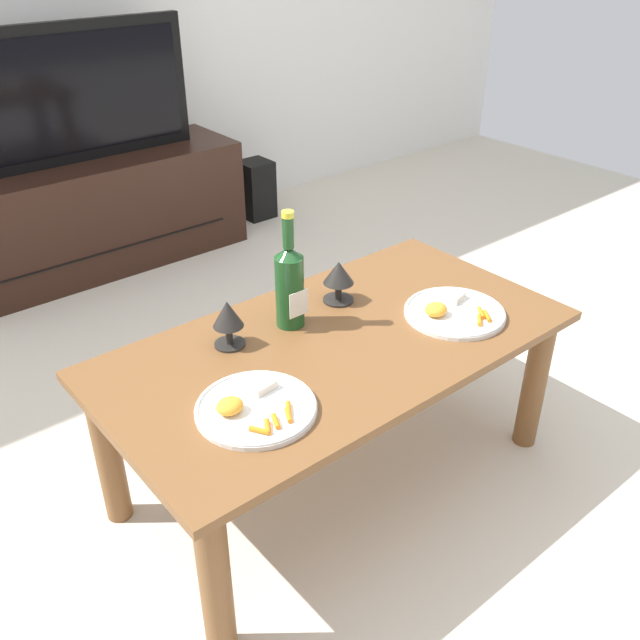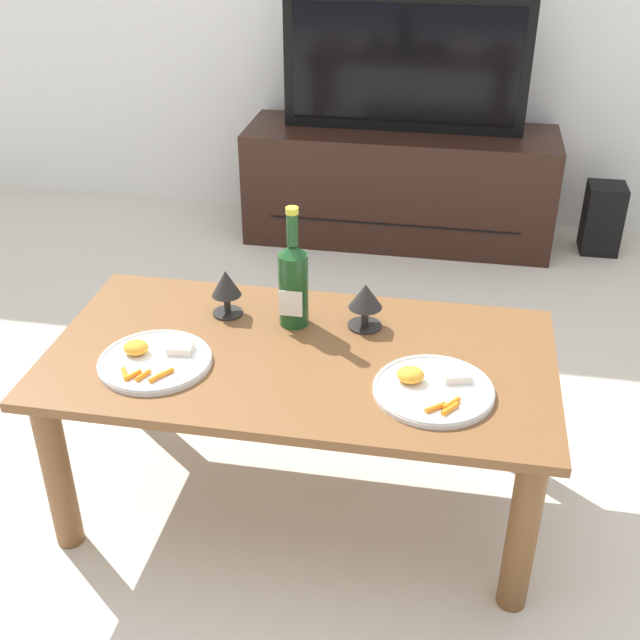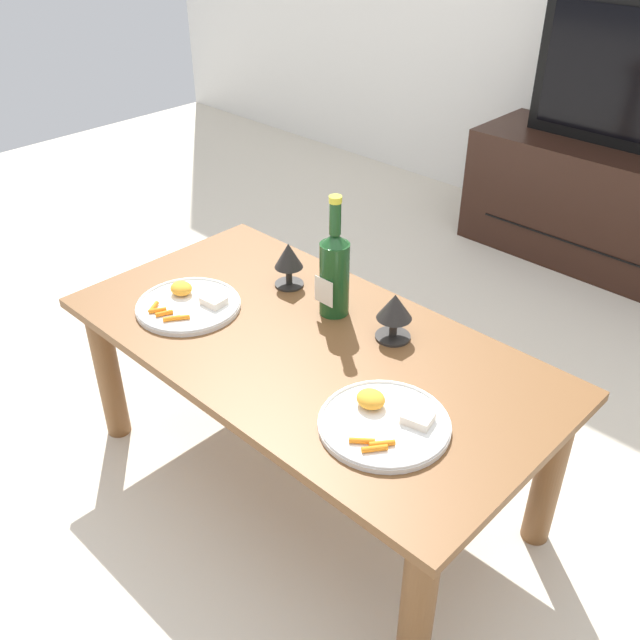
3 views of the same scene
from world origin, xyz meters
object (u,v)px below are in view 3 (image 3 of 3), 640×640
object	(u,v)px
dining_table	(308,368)
dinner_plate_right	(384,421)
tv_stand	(631,214)
goblet_left	(289,258)
goblet_right	(395,310)
dinner_plate_left	(188,304)
wine_bottle	(334,270)

from	to	relation	value
dining_table	dinner_plate_right	world-z (taller)	dinner_plate_right
tv_stand	goblet_left	xyz separation A→B (m)	(-0.32, -1.64, 0.31)
goblet_right	dinner_plate_right	bearing A→B (deg)	-54.12
goblet_right	dinner_plate_right	distance (m)	0.34
dinner_plate_left	dinner_plate_right	size ratio (longest dim) A/B	0.99
dining_table	wine_bottle	distance (m)	0.26
goblet_right	dinner_plate_left	world-z (taller)	goblet_right
dining_table	tv_stand	xyz separation A→B (m)	(0.09, 1.80, -0.14)
tv_stand	goblet_left	size ratio (longest dim) A/B	10.50
goblet_left	dinner_plate_right	bearing A→B (deg)	-25.31
dinner_plate_right	wine_bottle	bearing A→B (deg)	146.46
wine_bottle	goblet_left	xyz separation A→B (m)	(-0.19, 0.02, -0.04)
wine_bottle	goblet_right	bearing A→B (deg)	4.89
wine_bottle	goblet_left	size ratio (longest dim) A/B	2.53
tv_stand	goblet_right	distance (m)	1.67
tv_stand	dinner_plate_left	xyz separation A→B (m)	(-0.42, -1.91, 0.24)
dining_table	dinner_plate_left	world-z (taller)	dinner_plate_left
wine_bottle	dinner_plate_right	distance (m)	0.47
goblet_left	goblet_right	xyz separation A→B (m)	(0.37, 0.00, -0.00)
dining_table	wine_bottle	bearing A→B (deg)	107.51
tv_stand	goblet_right	bearing A→B (deg)	-88.07
dining_table	goblet_left	distance (m)	0.33
dining_table	tv_stand	world-z (taller)	tv_stand
wine_bottle	goblet_right	world-z (taller)	wine_bottle
wine_bottle	goblet_right	distance (m)	0.19
tv_stand	goblet_left	distance (m)	1.70
goblet_left	dining_table	bearing A→B (deg)	-34.46
goblet_left	dinner_plate_right	world-z (taller)	goblet_left
wine_bottle	tv_stand	bearing A→B (deg)	85.49
dinner_plate_right	goblet_left	bearing A→B (deg)	154.69
goblet_left	tv_stand	bearing A→B (deg)	79.08
goblet_left	goblet_right	world-z (taller)	goblet_left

